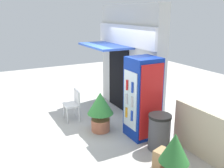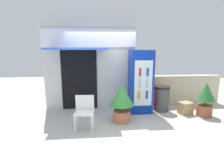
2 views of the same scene
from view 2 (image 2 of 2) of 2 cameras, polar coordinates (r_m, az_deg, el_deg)
The scene contains 9 objects.
ground at distance 5.13m, azimuth -0.85°, elevation -12.02°, with size 16.00×16.00×0.00m, color beige.
storefront_building at distance 6.17m, azimuth -7.03°, elevation 7.39°, with size 2.95×1.30×3.16m.
drink_cooler at distance 5.84m, azimuth 8.85°, elevation 0.82°, with size 0.69×0.74×1.95m.
plastic_chair at distance 4.71m, azimuth -8.51°, elevation -7.80°, with size 0.50×0.43×0.85m.
potted_plant_near_shop at distance 5.05m, azimuth 3.05°, elevation -4.98°, with size 0.66×0.66×1.03m.
potted_plant_curbside at distance 6.13m, azimuth 26.98°, elevation -3.81°, with size 0.52×0.52×1.01m.
trash_bin at distance 6.17m, azimuth 15.03°, elevation -4.31°, with size 0.50×0.50×0.81m.
stone_boundary_wall at distance 7.15m, azimuth 21.71°, elevation -1.64°, with size 2.44×0.22×1.03m, color beige.
cardboard_box at distance 6.18m, azimuth 21.76°, elevation -6.91°, with size 0.37×0.31×0.36m, color tan.
Camera 2 is at (-0.39, -4.68, 2.07)m, focal length 29.52 mm.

